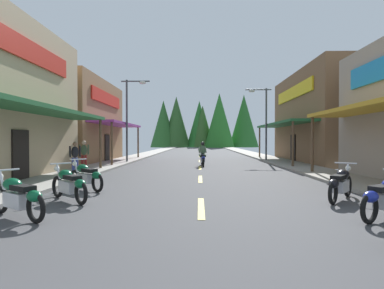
{
  "coord_description": "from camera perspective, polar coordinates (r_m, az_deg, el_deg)",
  "views": [
    {
      "loc": [
        -0.05,
        0.77,
        1.7
      ],
      "look_at": [
        -0.74,
        30.28,
        1.25
      ],
      "focal_mm": 28.96,
      "sensor_mm": 36.0,
      "label": 1
    }
  ],
  "objects": [
    {
      "name": "treeline_backdrop",
      "position": [
        71.16,
        2.17,
        4.09
      ],
      "size": [
        25.02,
        10.24,
        12.19
      ],
      "color": "#216023",
      "rests_on": "ground"
    },
    {
      "name": "centerline_dashes",
      "position": [
        30.75,
        1.43,
        -2.29
      ],
      "size": [
        0.16,
        60.66,
        0.01
      ],
      "color": "#E0C64C",
      "rests_on": "ground"
    },
    {
      "name": "streetlamp_right",
      "position": [
        25.52,
        12.8,
        5.62
      ],
      "size": [
        2.08,
        0.3,
        5.82
      ],
      "color": "#474C51",
      "rests_on": "ground"
    },
    {
      "name": "sidewalk_right",
      "position": [
        27.06,
        14.39,
        -2.63
      ],
      "size": [
        2.27,
        84.17,
        0.12
      ],
      "primitive_type": "cube",
      "color": "gray",
      "rests_on": "ground"
    },
    {
      "name": "rider_cruising_lead",
      "position": [
        20.13,
        1.97,
        -2.11
      ],
      "size": [
        0.6,
        2.14,
        1.57
      ],
      "rotation": [
        0.0,
        0.0,
        1.62
      ],
      "color": "black",
      "rests_on": "ground"
    },
    {
      "name": "pedestrian_by_shop",
      "position": [
        16.51,
        -20.75,
        -1.88
      ],
      "size": [
        0.46,
        0.43,
        1.6
      ],
      "rotation": [
        0.0,
        0.0,
        5.4
      ],
      "color": "#333F8C",
      "rests_on": "ground"
    },
    {
      "name": "storefront_left_far",
      "position": [
        26.07,
        -23.27,
        3.92
      ],
      "size": [
        9.25,
        9.82,
        6.24
      ],
      "color": "olive",
      "rests_on": "ground"
    },
    {
      "name": "motorcycle_parked_left_1",
      "position": [
        7.75,
        -29.44,
        -8.24
      ],
      "size": [
        1.85,
        1.25,
        1.04
      ],
      "rotation": [
        0.0,
        0.0,
        2.57
      ],
      "color": "black",
      "rests_on": "ground"
    },
    {
      "name": "motorcycle_parked_right_3",
      "position": [
        9.63,
        25.69,
        -6.45
      ],
      "size": [
        1.41,
        1.73,
        1.04
      ],
      "rotation": [
        0.0,
        0.0,
        0.9
      ],
      "color": "black",
      "rests_on": "ground"
    },
    {
      "name": "ground",
      "position": [
        26.37,
        1.44,
        -2.93
      ],
      "size": [
        9.84,
        84.17,
        0.1
      ],
      "primitive_type": "cube",
      "color": "#424244"
    },
    {
      "name": "storefront_right_far",
      "position": [
        26.39,
        26.33,
        4.47
      ],
      "size": [
        9.62,
        11.84,
        6.8
      ],
      "color": "brown",
      "rests_on": "ground"
    },
    {
      "name": "motorcycle_parked_left_2",
      "position": [
        9.26,
        -21.72,
        -6.72
      ],
      "size": [
        1.63,
        1.54,
        1.04
      ],
      "rotation": [
        0.0,
        0.0,
        2.39
      ],
      "color": "black",
      "rests_on": "ground"
    },
    {
      "name": "motorcycle_parked_left_3",
      "position": [
        11.09,
        -18.93,
        -5.45
      ],
      "size": [
        1.67,
        1.49,
        1.04
      ],
      "rotation": [
        0.0,
        0.0,
        2.42
      ],
      "color": "black",
      "rests_on": "ground"
    },
    {
      "name": "pedestrian_browsing",
      "position": [
        18.58,
        -19.27,
        -1.47
      ],
      "size": [
        0.57,
        0.28,
        1.65
      ],
      "rotation": [
        0.0,
        0.0,
        1.62
      ],
      "color": "maroon",
      "rests_on": "ground"
    },
    {
      "name": "streetlamp_left",
      "position": [
        23.06,
        -11.15,
        6.46
      ],
      "size": [
        2.08,
        0.3,
        6.05
      ],
      "color": "#474C51",
      "rests_on": "ground"
    },
    {
      "name": "sidewalk_left",
      "position": [
        27.04,
        -11.51,
        -2.62
      ],
      "size": [
        2.27,
        84.17,
        0.12
      ],
      "primitive_type": "cube",
      "color": "#9E9991",
      "rests_on": "ground"
    }
  ]
}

